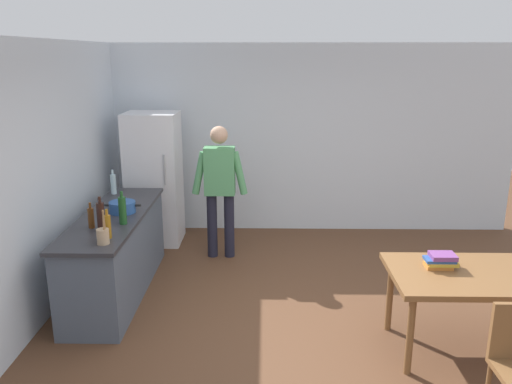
# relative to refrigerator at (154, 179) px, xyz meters

# --- Properties ---
(ground_plane) EXTENTS (14.00, 14.00, 0.00)m
(ground_plane) POSITION_rel_refrigerator_xyz_m (1.90, -2.40, -0.90)
(ground_plane) COLOR brown
(wall_back) EXTENTS (6.40, 0.12, 2.70)m
(wall_back) POSITION_rel_refrigerator_xyz_m (1.90, 0.60, 0.45)
(wall_back) COLOR silver
(wall_back) RESTS_ON ground_plane
(wall_left) EXTENTS (0.12, 5.60, 2.70)m
(wall_left) POSITION_rel_refrigerator_xyz_m (-0.70, -2.20, 0.45)
(wall_left) COLOR silver
(wall_left) RESTS_ON ground_plane
(kitchen_counter) EXTENTS (0.64, 2.20, 0.90)m
(kitchen_counter) POSITION_rel_refrigerator_xyz_m (-0.10, -1.60, -0.45)
(kitchen_counter) COLOR #4C5666
(kitchen_counter) RESTS_ON ground_plane
(refrigerator) EXTENTS (0.70, 0.67, 1.80)m
(refrigerator) POSITION_rel_refrigerator_xyz_m (0.00, 0.00, 0.00)
(refrigerator) COLOR white
(refrigerator) RESTS_ON ground_plane
(person) EXTENTS (0.70, 0.22, 1.70)m
(person) POSITION_rel_refrigerator_xyz_m (0.95, -0.55, 0.08)
(person) COLOR #1E1E2D
(person) RESTS_ON ground_plane
(dining_table) EXTENTS (1.40, 0.90, 0.75)m
(dining_table) POSITION_rel_refrigerator_xyz_m (3.30, -2.70, -0.23)
(dining_table) COLOR brown
(dining_table) RESTS_ON ground_plane
(cooking_pot) EXTENTS (0.40, 0.28, 0.12)m
(cooking_pot) POSITION_rel_refrigerator_xyz_m (-0.02, -1.53, 0.06)
(cooking_pot) COLOR #285193
(cooking_pot) RESTS_ON kitchen_counter
(utensil_jar) EXTENTS (0.11, 0.11, 0.32)m
(utensil_jar) POSITION_rel_refrigerator_xyz_m (0.06, -2.47, 0.08)
(utensil_jar) COLOR tan
(utensil_jar) RESTS_ON kitchen_counter
(bottle_beer_brown) EXTENTS (0.06, 0.06, 0.26)m
(bottle_beer_brown) POSITION_rel_refrigerator_xyz_m (-0.19, -2.03, 0.11)
(bottle_beer_brown) COLOR #5B3314
(bottle_beer_brown) RESTS_ON kitchen_counter
(bottle_oil_amber) EXTENTS (0.06, 0.06, 0.28)m
(bottle_oil_amber) POSITION_rel_refrigerator_xyz_m (0.06, -2.32, 0.12)
(bottle_oil_amber) COLOR #996619
(bottle_oil_amber) RESTS_ON kitchen_counter
(bottle_wine_green) EXTENTS (0.08, 0.08, 0.34)m
(bottle_wine_green) POSITION_rel_refrigerator_xyz_m (0.09, -1.91, 0.15)
(bottle_wine_green) COLOR #1E5123
(bottle_wine_green) RESTS_ON kitchen_counter
(bottle_water_clear) EXTENTS (0.07, 0.07, 0.30)m
(bottle_water_clear) POSITION_rel_refrigerator_xyz_m (-0.33, -0.78, 0.13)
(bottle_water_clear) COLOR silver
(bottle_water_clear) RESTS_ON kitchen_counter
(bottle_wine_dark) EXTENTS (0.08, 0.08, 0.34)m
(bottle_wine_dark) POSITION_rel_refrigerator_xyz_m (-0.06, -2.11, 0.15)
(bottle_wine_dark) COLOR black
(bottle_wine_dark) RESTS_ON kitchen_counter
(book_stack) EXTENTS (0.28, 0.19, 0.13)m
(book_stack) POSITION_rel_refrigerator_xyz_m (3.05, -2.60, -0.08)
(book_stack) COLOR orange
(book_stack) RESTS_ON dining_table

